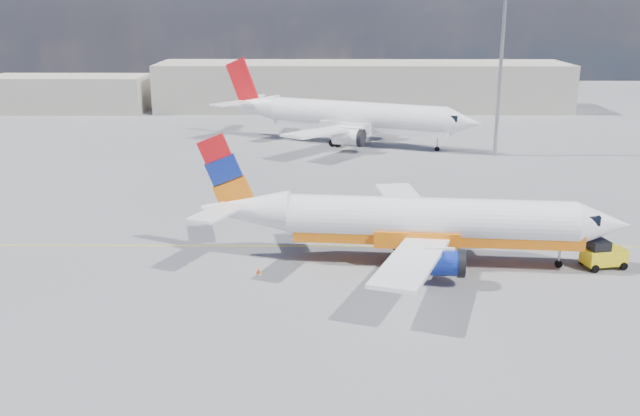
{
  "coord_description": "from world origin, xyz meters",
  "views": [
    {
      "loc": [
        -1.24,
        -49.29,
        18.47
      ],
      "look_at": [
        -1.67,
        1.64,
        3.5
      ],
      "focal_mm": 40.0,
      "sensor_mm": 36.0,
      "label": 1
    }
  ],
  "objects_px": {
    "main_jet": "(416,222)",
    "second_jet": "(350,117)",
    "gse_tug": "(603,254)",
    "traffic_cone": "(259,271)"
  },
  "relations": [
    {
      "from": "second_jet",
      "to": "gse_tug",
      "type": "distance_m",
      "value": 48.11
    },
    {
      "from": "second_jet",
      "to": "traffic_cone",
      "type": "relative_size",
      "value": 70.81
    },
    {
      "from": "main_jet",
      "to": "second_jet",
      "type": "bearing_deg",
      "value": 99.6
    },
    {
      "from": "main_jet",
      "to": "gse_tug",
      "type": "distance_m",
      "value": 13.48
    },
    {
      "from": "gse_tug",
      "to": "second_jet",
      "type": "bearing_deg",
      "value": 97.26
    },
    {
      "from": "main_jet",
      "to": "second_jet",
      "type": "relative_size",
      "value": 0.88
    },
    {
      "from": "main_jet",
      "to": "gse_tug",
      "type": "relative_size",
      "value": 9.63
    },
    {
      "from": "gse_tug",
      "to": "traffic_cone",
      "type": "height_order",
      "value": "gse_tug"
    },
    {
      "from": "main_jet",
      "to": "gse_tug",
      "type": "bearing_deg",
      "value": 1.44
    },
    {
      "from": "main_jet",
      "to": "traffic_cone",
      "type": "relative_size",
      "value": 62.13
    }
  ]
}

